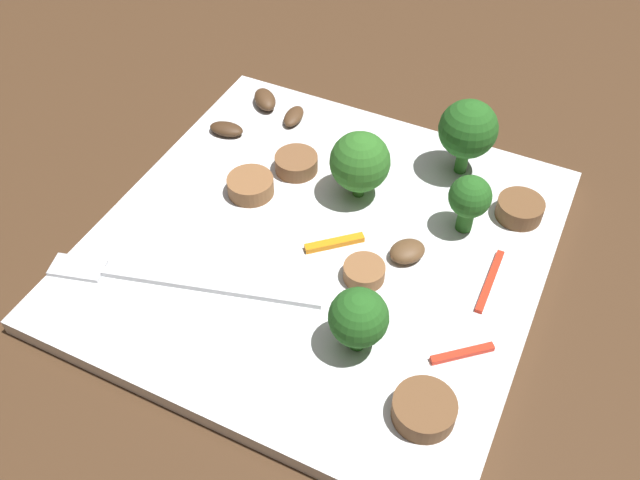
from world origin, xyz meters
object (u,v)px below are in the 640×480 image
object	(u,v)px
plate	(320,246)
broccoli_floret_0	(470,199)
sausage_slice_1	(251,186)
broccoli_floret_1	(359,318)
sausage_slice_3	(296,163)
mushroom_2	(352,155)
pepper_strip_2	(337,238)
sausage_slice_2	(364,272)
sausage_slice_4	(520,209)
sausage_slice_0	(424,409)
broccoli_floret_3	(360,162)
fork	(163,280)
mushroom_1	(294,116)
mushroom_0	(226,129)
pepper_strip_1	(490,281)
mushroom_4	(265,99)
mushroom_3	(407,251)
broccoli_floret_2	(468,130)
pepper_strip_0	(462,353)

from	to	relation	value
plate	broccoli_floret_0	size ratio (longest dim) A/B	6.62
sausage_slice_1	broccoli_floret_0	bearing A→B (deg)	-167.68
broccoli_floret_1	sausage_slice_3	bearing A→B (deg)	-50.10
mushroom_2	pepper_strip_2	size ratio (longest dim) A/B	0.66
sausage_slice_2	mushroom_2	size ratio (longest dim) A/B	1.00
broccoli_floret_1	sausage_slice_4	xyz separation A→B (m)	(-0.06, -0.15, -0.02)
pepper_strip_2	sausage_slice_2	bearing A→B (deg)	142.80
sausage_slice_0	mushroom_2	xyz separation A→B (m)	(0.12, -0.18, -0.00)
broccoli_floret_3	mushroom_2	bearing A→B (deg)	-58.33
fork	mushroom_1	world-z (taller)	mushroom_1
sausage_slice_2	mushroom_0	bearing A→B (deg)	-29.56
plate	sausage_slice_1	size ratio (longest dim) A/B	8.72
broccoli_floret_0	pepper_strip_1	distance (m)	0.06
mushroom_4	pepper_strip_1	bearing A→B (deg)	155.01
broccoli_floret_0	sausage_slice_1	distance (m)	0.16
mushroom_0	mushroom_3	xyz separation A→B (m)	(-0.18, 0.06, 0.00)
broccoli_floret_2	broccoli_floret_3	world-z (taller)	broccoli_floret_2
mushroom_4	sausage_slice_4	bearing A→B (deg)	170.77
sausage_slice_0	pepper_strip_1	distance (m)	0.11
sausage_slice_2	fork	bearing A→B (deg)	27.59
plate	sausage_slice_0	world-z (taller)	sausage_slice_0
broccoli_floret_0	sausage_slice_0	bearing A→B (deg)	99.16
broccoli_floret_0	sausage_slice_3	bearing A→B (deg)	-1.60
sausage_slice_0	sausage_slice_1	world-z (taller)	same
broccoli_floret_0	mushroom_0	size ratio (longest dim) A/B	1.61
sausage_slice_2	mushroom_2	world-z (taller)	sausage_slice_2
sausage_slice_0	mushroom_4	bearing A→B (deg)	-44.43
plate	broccoli_floret_2	world-z (taller)	broccoli_floret_2
fork	mushroom_2	xyz separation A→B (m)	(-0.06, -0.16, 0.00)
sausage_slice_2	sausage_slice_3	size ratio (longest dim) A/B	0.84
mushroom_2	pepper_strip_2	xyz separation A→B (m)	(-0.03, 0.08, -0.00)
broccoli_floret_3	pepper_strip_1	bearing A→B (deg)	160.33
mushroom_3	pepper_strip_0	world-z (taller)	mushroom_3
plate	pepper_strip_0	size ratio (longest dim) A/B	7.48
broccoli_floret_1	mushroom_1	distance (m)	0.22
sausage_slice_1	sausage_slice_4	size ratio (longest dim) A/B	1.04
broccoli_floret_1	mushroom_2	world-z (taller)	broccoli_floret_1
broccoli_floret_3	mushroom_0	world-z (taller)	broccoli_floret_3
mushroom_2	fork	bearing A→B (deg)	69.61
sausage_slice_2	mushroom_4	size ratio (longest dim) A/B	0.93
broccoli_floret_1	mushroom_1	world-z (taller)	broccoli_floret_1
sausage_slice_4	broccoli_floret_1	bearing A→B (deg)	68.48
fork	mushroom_3	xyz separation A→B (m)	(-0.13, -0.09, 0.00)
sausage_slice_4	sausage_slice_3	bearing A→B (deg)	8.49
broccoli_floret_1	broccoli_floret_0	bearing A→B (deg)	-102.86
mushroom_0	broccoli_floret_0	bearing A→B (deg)	174.83
broccoli_floret_1	pepper_strip_2	world-z (taller)	broccoli_floret_1
fork	mushroom_3	world-z (taller)	mushroom_3
pepper_strip_1	plate	bearing A→B (deg)	7.08
fork	sausage_slice_4	world-z (taller)	sausage_slice_4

